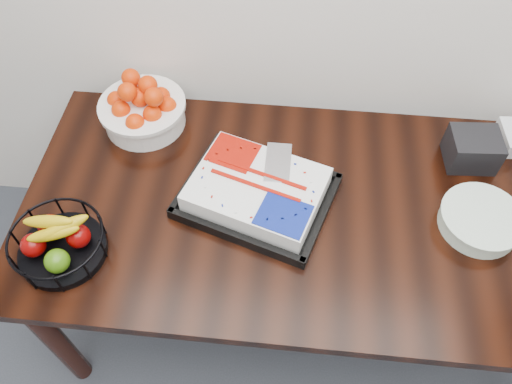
# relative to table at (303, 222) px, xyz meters

# --- Properties ---
(table) EXTENTS (1.80, 0.90, 0.75)m
(table) POSITION_rel_table_xyz_m (0.00, 0.00, 0.00)
(table) COLOR black
(table) RESTS_ON ground
(cake_tray) EXTENTS (0.54, 0.48, 0.09)m
(cake_tray) POSITION_rel_table_xyz_m (-0.15, 0.02, 0.13)
(cake_tray) COLOR black
(cake_tray) RESTS_ON table
(tangerine_bowl) EXTENTS (0.30, 0.30, 0.19)m
(tangerine_bowl) POSITION_rel_table_xyz_m (-0.59, 0.31, 0.17)
(tangerine_bowl) COLOR white
(tangerine_bowl) RESTS_ON table
(fruit_basket) EXTENTS (0.27, 0.27, 0.14)m
(fruit_basket) POSITION_rel_table_xyz_m (-0.70, -0.24, 0.15)
(fruit_basket) COLOR black
(fruit_basket) RESTS_ON table
(plate_stack) EXTENTS (0.25, 0.25, 0.06)m
(plate_stack) POSITION_rel_table_xyz_m (0.53, -0.02, 0.12)
(plate_stack) COLOR white
(plate_stack) RESTS_ON table
(napkin_box) EXTENTS (0.17, 0.15, 0.11)m
(napkin_box) POSITION_rel_table_xyz_m (0.54, 0.25, 0.14)
(napkin_box) COLOR black
(napkin_box) RESTS_ON table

